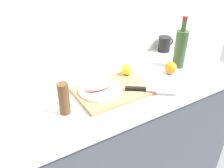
{
  "coord_description": "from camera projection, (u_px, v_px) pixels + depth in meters",
  "views": [
    {
      "loc": [
        -0.37,
        -0.97,
        1.59
      ],
      "look_at": [
        0.19,
        -0.05,
        0.95
      ],
      "focal_mm": 38.52,
      "sensor_mm": 36.0,
      "label": 1
    }
  ],
  "objects": [
    {
      "name": "coffee_mug_0",
      "position": [
        165.0,
        44.0,
        1.73
      ],
      "size": [
        0.13,
        0.09,
        0.11
      ],
      "color": "black",
      "rests_on": "kitchen_counter"
    },
    {
      "name": "cutting_board",
      "position": [
        112.0,
        90.0,
        1.28
      ],
      "size": [
        0.38,
        0.28,
        0.02
      ],
      "primitive_type": "cube",
      "color": "tan",
      "rests_on": "kitchen_counter"
    },
    {
      "name": "fish_fillet",
      "position": [
        100.0,
        85.0,
        1.24
      ],
      "size": [
        0.17,
        0.07,
        0.04
      ],
      "primitive_type": "ellipsoid",
      "color": "tan",
      "rests_on": "white_plate"
    },
    {
      "name": "lemon_0",
      "position": [
        127.0,
        69.0,
        1.39
      ],
      "size": [
        0.07,
        0.07,
        0.07
      ],
      "primitive_type": "sphere",
      "color": "yellow",
      "rests_on": "cutting_board"
    },
    {
      "name": "pepper_mill",
      "position": [
        64.0,
        99.0,
        1.09
      ],
      "size": [
        0.05,
        0.05,
        0.16
      ],
      "primitive_type": "cylinder",
      "color": "brown",
      "rests_on": "kitchen_counter"
    },
    {
      "name": "orange_1",
      "position": [
        171.0,
        68.0,
        1.45
      ],
      "size": [
        0.07,
        0.07,
        0.07
      ],
      "primitive_type": "sphere",
      "color": "orange",
      "rests_on": "kitchen_counter"
    },
    {
      "name": "kitchen_counter",
      "position": [
        82.0,
        159.0,
        1.46
      ],
      "size": [
        2.0,
        0.6,
        0.9
      ],
      "color": "#4C5159",
      "rests_on": "ground_plane"
    },
    {
      "name": "back_wall",
      "position": [
        47.0,
        15.0,
        1.29
      ],
      "size": [
        3.2,
        0.05,
        2.5
      ],
      "primitive_type": "cube",
      "color": "white",
      "rests_on": "ground_plane"
    },
    {
      "name": "wine_bottle",
      "position": [
        181.0,
        48.0,
        1.48
      ],
      "size": [
        0.07,
        0.07,
        0.32
      ],
      "color": "#2D4723",
      "rests_on": "kitchen_counter"
    },
    {
      "name": "chef_knife",
      "position": [
        146.0,
        89.0,
        1.25
      ],
      "size": [
        0.25,
        0.19,
        0.02
      ],
      "rotation": [
        0.0,
        0.0,
        -0.62
      ],
      "color": "silver",
      "rests_on": "cutting_board"
    },
    {
      "name": "white_plate",
      "position": [
        100.0,
        90.0,
        1.25
      ],
      "size": [
        0.23,
        0.23,
        0.01
      ],
      "primitive_type": "cylinder",
      "color": "white",
      "rests_on": "cutting_board"
    }
  ]
}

